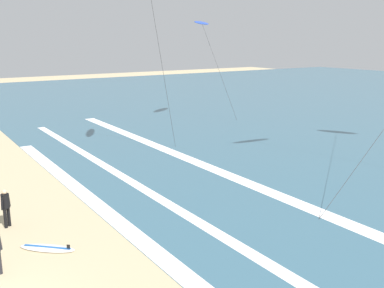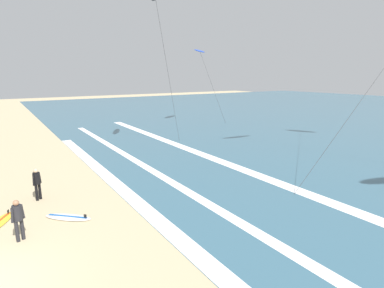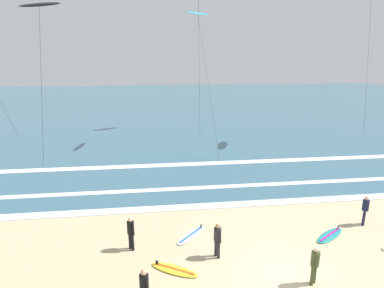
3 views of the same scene
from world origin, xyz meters
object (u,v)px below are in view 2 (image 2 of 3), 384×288
(surfboard_near_water, at_px, (68,217))
(kite_blue_far_left, at_px, (200,51))
(surfer_right_near, at_px, (37,181))
(surfer_mid_group, at_px, (18,217))

(surfboard_near_water, xyz_separation_m, kite_blue_far_left, (-17.92, 19.26, 8.70))
(kite_blue_far_left, bearing_deg, surfer_right_near, -53.03)
(surfer_mid_group, relative_size, kite_blue_far_left, 0.18)
(surfer_right_near, distance_m, surfboard_near_water, 3.09)
(surfer_right_near, distance_m, surfer_mid_group, 3.89)
(surfer_mid_group, height_order, kite_blue_far_left, kite_blue_far_left)
(surfer_right_near, xyz_separation_m, surfer_mid_group, (3.75, -1.05, 0.00))
(surfboard_near_water, height_order, kite_blue_far_left, kite_blue_far_left)
(surfer_right_near, bearing_deg, surfboard_near_water, 15.31)
(surfer_right_near, relative_size, surfer_mid_group, 1.00)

